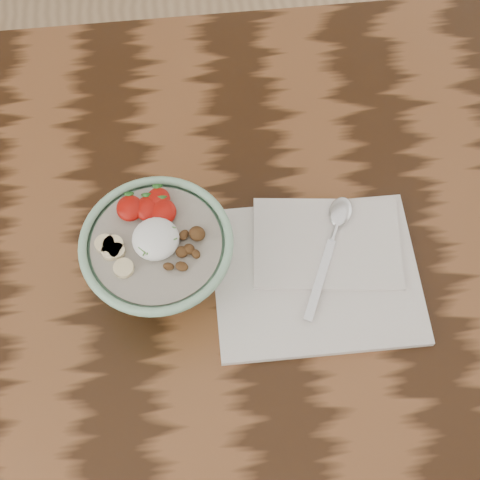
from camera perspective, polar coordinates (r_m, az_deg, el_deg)
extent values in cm
cube|color=black|center=(97.37, 1.76, -0.89)|extent=(160.00, 90.00, 4.00)
cylinder|color=#8EC09C|center=(93.44, -6.49, -2.99)|extent=(8.60, 8.60, 1.23)
torus|color=#8EC09C|center=(84.40, -7.18, -0.27)|extent=(19.56, 19.56, 1.13)
cylinder|color=#A29786|center=(84.95, -7.14, -0.45)|extent=(16.59, 16.59, 1.02)
ellipsoid|color=white|center=(83.50, -7.21, 0.09)|extent=(5.93, 5.93, 3.26)
ellipsoid|color=#A20D07|center=(86.27, -9.39, 2.70)|extent=(3.43, 3.77, 1.89)
cone|color=#286623|center=(86.79, -9.45, 3.68)|extent=(1.40, 1.03, 1.52)
ellipsoid|color=#A20D07|center=(86.51, -6.99, 3.47)|extent=(3.10, 3.41, 1.70)
cone|color=#286623|center=(86.97, -7.06, 4.36)|extent=(1.40, 1.03, 1.52)
ellipsoid|color=#A20D07|center=(85.43, -6.58, 2.40)|extent=(3.40, 3.75, 1.87)
cone|color=#286623|center=(85.93, -6.65, 3.39)|extent=(1.40, 1.03, 1.52)
ellipsoid|color=#A20D07|center=(85.97, -7.91, 2.68)|extent=(3.24, 3.56, 1.78)
cone|color=#286623|center=(86.44, -7.97, 3.61)|extent=(1.40, 1.03, 1.52)
cylinder|color=beige|center=(84.78, -10.76, -0.42)|extent=(2.59, 2.59, 0.70)
cylinder|color=beige|center=(85.07, -11.47, -0.31)|extent=(2.50, 2.50, 0.70)
cylinder|color=beige|center=(84.33, -10.46, -0.93)|extent=(2.07, 2.07, 0.70)
cylinder|color=beige|center=(84.46, -10.96, -0.94)|extent=(2.31, 2.31, 0.70)
cylinder|color=beige|center=(83.18, -9.90, -2.38)|extent=(2.54, 2.54, 0.70)
ellipsoid|color=#573519|center=(84.04, -4.82, 0.42)|extent=(1.83, 1.94, 0.90)
ellipsoid|color=#573519|center=(83.18, -4.38, -0.78)|extent=(2.05, 2.06, 1.08)
ellipsoid|color=#573519|center=(82.41, -6.12, -2.26)|extent=(1.65, 1.38, 0.89)
ellipsoid|color=#573519|center=(83.02, -4.99, -1.02)|extent=(2.20, 2.20, 1.02)
ellipsoid|color=#573519|center=(83.85, -3.68, 0.55)|extent=(2.88, 2.85, 1.57)
ellipsoid|color=#573519|center=(82.88, -3.78, -1.20)|extent=(1.36, 1.53, 0.94)
ellipsoid|color=#573519|center=(82.16, -4.99, -2.26)|extent=(2.05, 1.89, 0.92)
cylinder|color=#508237|center=(82.18, -7.84, -0.57)|extent=(1.50, 1.04, 0.24)
cylinder|color=#508237|center=(83.12, -6.06, 1.14)|extent=(1.64, 0.71, 0.24)
cylinder|color=#508237|center=(82.07, -8.35, -0.87)|extent=(0.98, 1.07, 0.22)
cylinder|color=#508237|center=(82.36, -7.00, -0.10)|extent=(0.94, 1.12, 0.22)
cylinder|color=#508237|center=(82.79, -7.39, 0.40)|extent=(0.89, 1.40, 0.23)
cylinder|color=#508237|center=(83.01, -8.52, 0.38)|extent=(0.45, 1.06, 0.22)
cylinder|color=#508237|center=(83.12, -7.36, 0.85)|extent=(1.29, 0.47, 0.22)
cylinder|color=#508237|center=(82.01, -7.79, -0.80)|extent=(0.70, 1.47, 0.23)
cylinder|color=#508237|center=(82.23, -6.07, -0.07)|extent=(0.39, 1.31, 0.22)
cylinder|color=#508237|center=(82.01, -8.01, -0.86)|extent=(1.02, 1.49, 0.24)
cylinder|color=#508237|center=(82.94, -6.11, 0.89)|extent=(1.29, 0.78, 0.23)
cylinder|color=#508237|center=(82.21, -5.84, -0.04)|extent=(1.45, 0.63, 0.23)
cube|color=silver|center=(93.50, 6.49, -3.02)|extent=(28.49, 23.11, 1.09)
cube|color=silver|center=(94.82, 7.42, -0.28)|extent=(22.14, 16.41, 0.65)
cube|color=silver|center=(91.79, 6.84, -3.38)|extent=(6.26, 11.86, 0.38)
cylinder|color=silver|center=(95.10, 8.09, 0.81)|extent=(2.04, 3.28, 0.76)
ellipsoid|color=silver|center=(96.50, 8.57, 2.41)|extent=(5.09, 5.91, 1.03)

